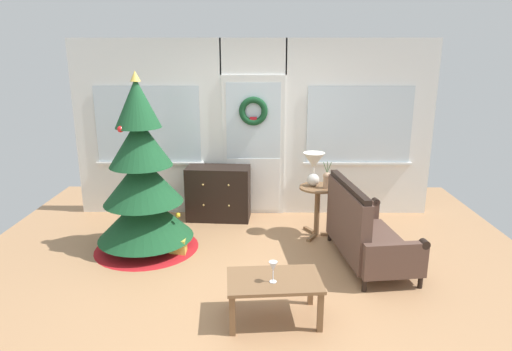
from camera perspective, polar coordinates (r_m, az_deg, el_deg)
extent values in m
plane|color=#AD7F56|center=(4.93, -0.65, -13.01)|extent=(6.76, 6.76, 0.00)
cube|color=white|center=(6.71, -13.53, 5.81)|extent=(2.15, 0.08, 2.55)
cube|color=white|center=(6.67, 12.96, 5.79)|extent=(2.15, 0.08, 2.55)
cube|color=white|center=(6.42, -0.34, 15.01)|extent=(0.94, 0.08, 0.50)
cube|color=silver|center=(6.52, -0.33, 3.73)|extent=(0.90, 0.05, 2.05)
cube|color=white|center=(6.64, -0.32, -1.17)|extent=(0.78, 0.02, 0.80)
cube|color=silver|center=(6.43, -0.33, 6.97)|extent=(0.78, 0.01, 1.10)
cube|color=silver|center=(6.64, -13.69, 6.37)|extent=(1.50, 0.01, 1.10)
cube|color=silver|center=(6.60, 13.11, 6.35)|extent=(1.50, 0.01, 1.10)
cube|color=silver|center=(6.74, -13.40, 1.56)|extent=(1.59, 0.06, 0.03)
cube|color=silver|center=(6.70, 12.83, 1.51)|extent=(1.59, 0.06, 0.03)
torus|color=#164424|center=(6.37, -0.34, 8.25)|extent=(0.41, 0.09, 0.41)
cube|color=red|center=(6.38, -0.34, 7.07)|extent=(0.10, 0.02, 0.10)
cylinder|color=#4C331E|center=(5.75, -13.83, -8.00)|extent=(0.10, 0.10, 0.21)
cone|color=red|center=(5.77, -13.80, -8.52)|extent=(1.27, 1.27, 0.10)
cone|color=#194C28|center=(5.63, -14.04, -4.97)|extent=(1.16, 1.16, 0.57)
cone|color=#194C28|center=(5.49, -14.35, -0.50)|extent=(0.95, 0.95, 0.57)
cone|color=#194C28|center=(5.39, -14.67, 4.17)|extent=(0.74, 0.74, 0.57)
cone|color=#194C28|center=(5.32, -15.01, 8.99)|extent=(0.53, 0.53, 0.57)
cone|color=#E0BC4C|center=(5.30, -15.24, 12.20)|extent=(0.12, 0.12, 0.12)
sphere|color=red|center=(5.49, -13.80, 8.48)|extent=(0.08, 0.08, 0.08)
sphere|color=gold|center=(5.46, -9.96, -5.02)|extent=(0.06, 0.06, 0.06)
sphere|color=silver|center=(5.89, -11.09, -2.39)|extent=(0.06, 0.06, 0.06)
sphere|color=#264CB2|center=(5.60, -15.05, 5.94)|extent=(0.05, 0.05, 0.05)
sphere|color=red|center=(5.21, -16.98, 5.70)|extent=(0.07, 0.07, 0.07)
sphere|color=gold|center=(5.88, -13.52, 0.56)|extent=(0.06, 0.06, 0.06)
cube|color=black|center=(6.46, -4.83, -2.27)|extent=(0.93, 0.48, 0.78)
sphere|color=tan|center=(6.22, -6.83, -1.18)|extent=(0.03, 0.03, 0.03)
sphere|color=tan|center=(6.17, -3.55, -1.26)|extent=(0.03, 0.03, 0.03)
sphere|color=tan|center=(6.32, -6.74, -3.78)|extent=(0.03, 0.03, 0.03)
sphere|color=tan|center=(6.26, -3.50, -3.89)|extent=(0.03, 0.03, 0.03)
cylinder|color=black|center=(5.02, 20.31, -12.63)|extent=(0.05, 0.05, 0.14)
cylinder|color=black|center=(6.07, 14.92, -7.15)|extent=(0.05, 0.05, 0.14)
cylinder|color=black|center=(4.79, 13.70, -13.47)|extent=(0.05, 0.05, 0.14)
cylinder|color=black|center=(5.89, 9.43, -7.56)|extent=(0.05, 0.05, 0.14)
cube|color=brown|center=(5.36, 14.49, -8.59)|extent=(0.87, 1.30, 0.14)
cube|color=brown|center=(5.13, 11.63, -4.97)|extent=(0.27, 1.23, 0.62)
cube|color=black|center=(5.02, 11.84, -1.33)|extent=(0.23, 1.20, 0.06)
cube|color=brown|center=(4.77, 17.40, -10.39)|extent=(0.67, 0.17, 0.38)
cylinder|color=black|center=(4.82, 20.77, -8.19)|extent=(0.10, 0.10, 0.09)
cube|color=brown|center=(5.89, 12.32, -4.97)|extent=(0.67, 0.17, 0.38)
cylinder|color=black|center=(5.93, 15.08, -3.27)|extent=(0.10, 0.10, 0.09)
cylinder|color=brown|center=(5.81, 7.94, -1.55)|extent=(0.48, 0.48, 0.02)
cylinder|color=brown|center=(5.92, 7.82, -4.69)|extent=(0.07, 0.07, 0.65)
cube|color=brown|center=(6.05, 9.23, -7.40)|extent=(0.20, 0.05, 0.04)
cube|color=brown|center=(6.15, 6.81, -6.93)|extent=(0.14, 0.20, 0.04)
cube|color=brown|center=(5.90, 7.10, -7.95)|extent=(0.14, 0.20, 0.04)
sphere|color=silver|center=(5.82, 7.34, -0.55)|extent=(0.16, 0.16, 0.16)
cylinder|color=silver|center=(5.78, 7.38, 0.68)|extent=(0.02, 0.02, 0.06)
cone|color=silver|center=(5.75, 7.43, 1.93)|extent=(0.28, 0.28, 0.20)
cylinder|color=tan|center=(5.74, 9.04, -0.84)|extent=(0.09, 0.09, 0.16)
sphere|color=tan|center=(5.72, 9.07, -0.07)|extent=(0.10, 0.10, 0.10)
cylinder|color=#4C7042|center=(5.69, 8.91, 0.90)|extent=(0.07, 0.01, 0.17)
cylinder|color=#4C7042|center=(5.70, 9.11, 0.90)|extent=(0.01, 0.01, 0.18)
cylinder|color=#4C7042|center=(5.70, 9.32, 0.90)|extent=(0.07, 0.01, 0.17)
cube|color=brown|center=(4.09, 2.33, -13.26)|extent=(0.88, 0.58, 0.03)
cube|color=brown|center=(3.98, -3.04, -17.50)|extent=(0.05, 0.05, 0.37)
cube|color=brown|center=(4.06, 8.24, -16.94)|extent=(0.05, 0.05, 0.37)
cube|color=brown|center=(4.36, -3.16, -14.35)|extent=(0.05, 0.05, 0.37)
cube|color=brown|center=(4.43, 7.02, -13.92)|extent=(0.05, 0.05, 0.37)
cylinder|color=silver|center=(4.03, 2.19, -13.43)|extent=(0.06, 0.06, 0.01)
cylinder|color=silver|center=(4.01, 2.20, -12.78)|extent=(0.01, 0.01, 0.10)
cone|color=silver|center=(3.96, 2.22, -11.57)|extent=(0.08, 0.08, 0.09)
cube|color=#D8C64C|center=(5.52, -9.95, -8.89)|extent=(0.19, 0.17, 0.19)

